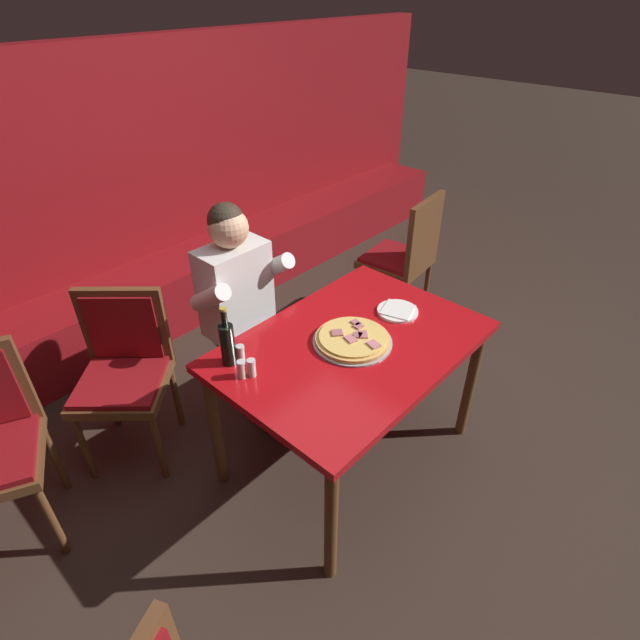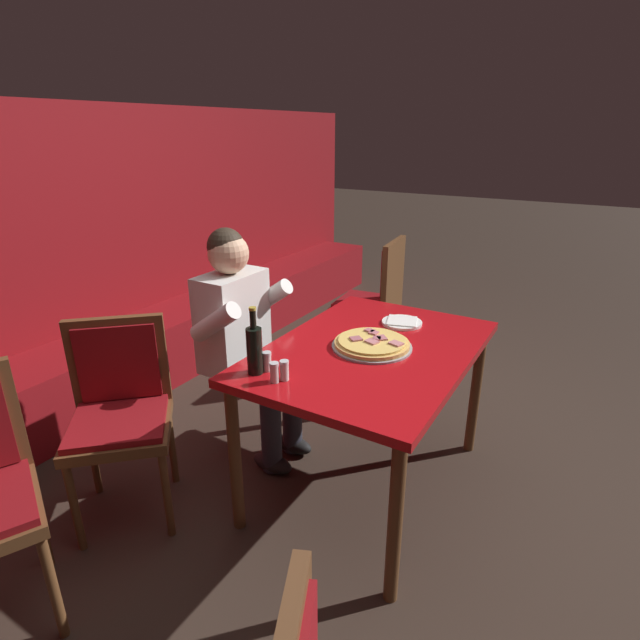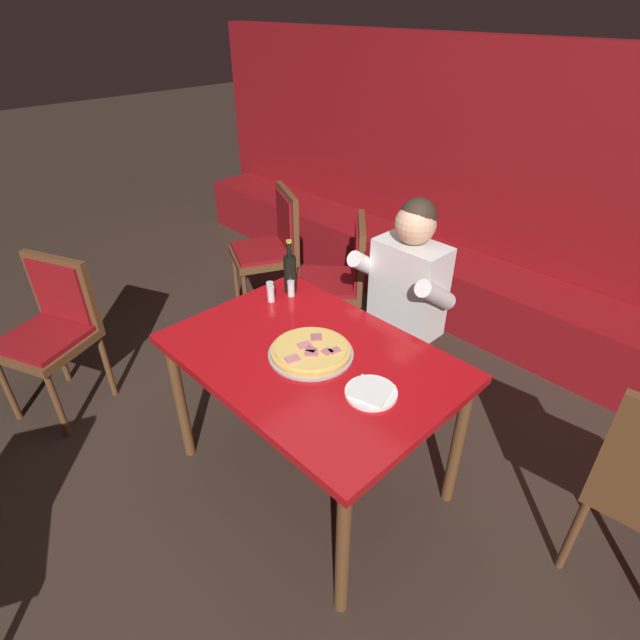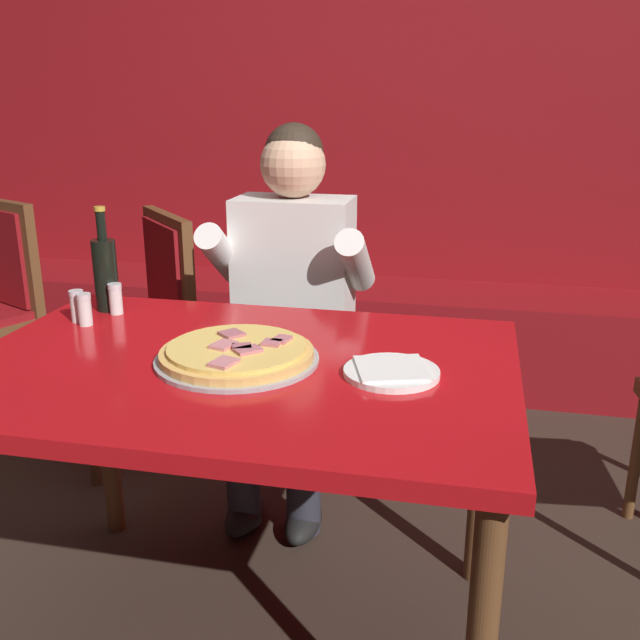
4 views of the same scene
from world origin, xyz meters
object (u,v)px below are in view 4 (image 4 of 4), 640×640
Objects in this scene: main_dining_table at (239,396)px; diner_seated_blue_shirt at (288,305)px; beer_bottle at (106,272)px; pizza at (236,354)px; plate_white_paper at (391,372)px; shaker_red_pepper_flakes at (116,300)px; shaker_black_pepper at (85,311)px; dining_chair_side_aisle at (141,316)px; shaker_parmesan at (77,308)px.

diner_seated_blue_shirt is (-0.07, 0.70, 0.01)m from main_dining_table.
pizza is at bearing -32.76° from beer_bottle.
shaker_red_pepper_flakes is (-0.80, 0.28, 0.03)m from plate_white_paper.
diner_seated_blue_shirt reaches higher than shaker_black_pepper.
shaker_parmesan is at bearing -75.04° from dining_chair_side_aisle.
diner_seated_blue_shirt is (0.42, 0.39, -0.18)m from beer_bottle.
beer_bottle is (-0.48, 0.31, 0.09)m from pizza.
shaker_black_pepper is (-0.47, 0.17, 0.02)m from pizza.
shaker_red_pepper_flakes is 0.76m from dining_chair_side_aisle.
pizza is (-0.00, -0.00, 0.11)m from main_dining_table.
main_dining_table is 14.70× the size of shaker_black_pepper.
shaker_black_pepper is at bearing 168.12° from plate_white_paper.
shaker_black_pepper is (0.01, -0.14, -0.07)m from beer_bottle.
plate_white_paper is at bearing -20.58° from beer_bottle.
beer_bottle is 3.40× the size of shaker_parmesan.
plate_white_paper is at bearing -11.88° from shaker_black_pepper.
main_dining_table is 0.54m from shaker_red_pepper_flakes.
main_dining_table is 1.36× the size of dining_chair_side_aisle.
diner_seated_blue_shirt is at bearing -19.93° from dining_chair_side_aisle.
plate_white_paper is 2.44× the size of shaker_parmesan.
main_dining_table is at bearing -32.40° from beer_bottle.
diner_seated_blue_shirt is 1.37× the size of dining_chair_side_aisle.
plate_white_paper is 0.83m from diner_seated_blue_shirt.
shaker_red_pepper_flakes is 0.11m from shaker_black_pepper.
shaker_black_pepper is (-0.03, -0.11, 0.00)m from shaker_red_pepper_flakes.
diner_seated_blue_shirt is (0.38, 0.42, -0.11)m from shaker_red_pepper_flakes.
shaker_red_pepper_flakes is at bearing -68.00° from dining_chair_side_aisle.
shaker_parmesan is at bearing -102.53° from beer_bottle.
diner_seated_blue_shirt is at bearing 42.93° from beer_bottle.
shaker_black_pepper is at bearing -34.01° from shaker_parmesan.
diner_seated_blue_shirt is at bearing 48.05° from shaker_red_pepper_flakes.
plate_white_paper is 0.89m from shaker_parmesan.
shaker_parmesan is at bearing -131.30° from diner_seated_blue_shirt.
pizza is 0.71m from diner_seated_blue_shirt.
dining_chair_side_aisle is at bearing 138.58° from plate_white_paper.
main_dining_table is 0.52m from shaker_black_pepper.
pizza is 0.50m from shaker_black_pepper.
plate_white_paper is (0.36, -0.00, -0.01)m from pizza.
beer_bottle is at bearing -137.07° from diner_seated_blue_shirt.
diner_seated_blue_shirt is 0.70m from dining_chair_side_aisle.
plate_white_paper is 1.44m from dining_chair_side_aisle.
dining_chair_side_aisle is at bearing 127.12° from pizza.
diner_seated_blue_shirt is at bearing 95.24° from pizza.
pizza is at bearing -121.00° from main_dining_table.
shaker_red_pepper_flakes is (-0.45, 0.28, 0.13)m from main_dining_table.
dining_chair_side_aisle is (-0.71, 0.94, -0.24)m from pizza.
main_dining_table is at bearing -52.71° from dining_chair_side_aisle.
diner_seated_blue_shirt is at bearing 52.34° from shaker_black_pepper.
pizza is 0.36m from plate_white_paper.
shaker_black_pepper is at bearing 160.63° from main_dining_table.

